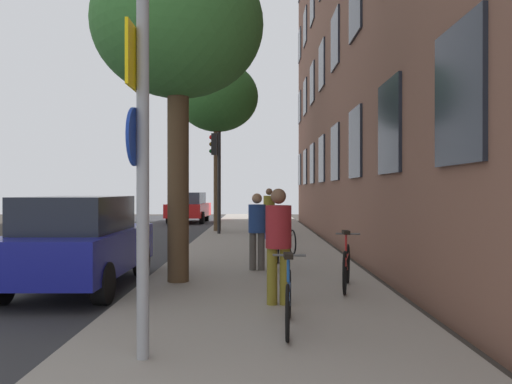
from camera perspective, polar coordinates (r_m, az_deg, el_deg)
The scene contains 19 objects.
ground_plane at distance 16.34m, azimuth -12.02°, elevation -5.93°, with size 41.80×41.80×0.00m, color #332D28.
road_asphalt at distance 16.90m, azimuth -19.03°, elevation -5.71°, with size 7.00×38.00×0.01m, color #2D2D30.
sidewalk at distance 15.97m, azimuth 0.41°, elevation -5.85°, with size 4.20×38.00×0.12m, color gray.
building_facade at distance 16.60m, azimuth 9.99°, elevation 20.01°, with size 0.56×27.00×14.71m.
sign_post at distance 4.99m, azimuth -12.78°, elevation 4.45°, with size 0.15×0.60×3.54m.
traffic_light at distance 19.03m, azimuth -4.39°, elevation 3.13°, with size 0.43×0.24×3.80m.
tree_near at distance 9.52m, azimuth -8.66°, elevation 17.79°, with size 3.03×3.03×5.84m.
tree_far at distance 20.72m, azimuth -4.29°, elevation 10.54°, with size 3.30×3.30×6.78m.
bicycle_0 at distance 6.02m, azimuth 3.78°, elevation -11.94°, with size 0.42×1.63×0.90m.
bicycle_1 at distance 8.50m, azimuth 10.25°, elevation -8.18°, with size 0.53×1.66×0.97m.
bicycle_2 at distance 10.76m, azimuth 2.49°, elevation -6.53°, with size 0.42×1.73×0.92m.
bicycle_3 at distance 13.16m, azimuth 3.68°, elevation -5.29°, with size 0.48×1.59×0.93m.
bicycle_4 at distance 15.53m, azimuth 1.95°, elevation -4.49°, with size 0.45×1.68×0.91m.
bicycle_5 at distance 17.92m, azimuth 1.01°, elevation -3.85°, with size 0.42×1.61×0.93m.
pedestrian_0 at distance 7.18m, azimuth 2.65°, elevation -5.23°, with size 0.40×0.40×1.64m.
pedestrian_1 at distance 10.28m, azimuth 0.22°, elevation -3.88°, with size 0.45×0.45×1.56m.
pedestrian_2 at distance 16.83m, azimuth 1.60°, elevation -2.05°, with size 0.40×0.40×1.69m.
car_0 at distance 9.41m, azimuth -19.11°, elevation -5.29°, with size 1.77×4.03×1.62m.
car_1 at distance 27.52m, azimuth -7.50°, elevation -1.69°, with size 2.06×4.06×1.62m.
Camera 1 is at (1.01, -0.89, 1.73)m, focal length 35.52 mm.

